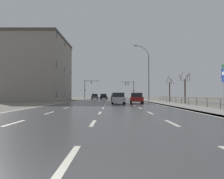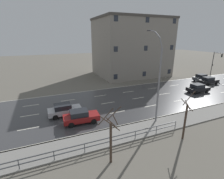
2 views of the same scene
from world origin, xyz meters
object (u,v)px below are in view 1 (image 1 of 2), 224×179
(car_near_right, at_px, (95,96))
(car_near_left, at_px, (104,97))
(street_lamp_midground, at_px, (148,74))
(highway_sign, at_px, (224,82))
(traffic_signal_right, at_px, (131,87))
(brick_building, at_px, (36,70))
(car_distant, at_px, (118,98))
(car_mid_centre, at_px, (136,98))
(car_far_left, at_px, (115,97))
(traffic_signal_left, at_px, (87,87))

(car_near_right, distance_m, car_near_left, 2.77)
(street_lamp_midground, distance_m, car_near_right, 24.68)
(highway_sign, xyz_separation_m, car_near_left, (-9.84, 45.61, -1.36))
(traffic_signal_right, distance_m, brick_building, 31.45)
(car_distant, xyz_separation_m, brick_building, (-18.44, 19.72, 6.28))
(car_mid_centre, xyz_separation_m, car_far_left, (-2.80, 22.03, 0.00))
(highway_sign, relative_size, traffic_signal_left, 0.56)
(car_near_left, bearing_deg, street_lamp_midground, -64.16)
(car_far_left, bearing_deg, street_lamp_midground, -64.35)
(highway_sign, bearing_deg, car_far_left, 99.90)
(traffic_signal_left, height_order, brick_building, brick_building)
(street_lamp_midground, relative_size, car_mid_centre, 2.49)
(street_lamp_midground, relative_size, highway_sign, 3.09)
(car_mid_centre, distance_m, brick_building, 28.60)
(highway_sign, relative_size, brick_building, 0.19)
(traffic_signal_left, xyz_separation_m, car_far_left, (8.64, -15.73, -3.12))
(car_mid_centre, relative_size, car_near_right, 1.01)
(traffic_signal_right, xyz_separation_m, car_distant, (-5.19, -40.23, -3.09))
(car_mid_centre, height_order, car_distant, same)
(traffic_signal_left, xyz_separation_m, car_near_right, (3.04, -8.06, -3.12))
(car_mid_centre, height_order, brick_building, brick_building)
(car_near_left, bearing_deg, car_far_left, -62.98)
(car_distant, distance_m, car_near_right, 31.73)
(traffic_signal_right, bearing_deg, car_near_right, -140.41)
(car_mid_centre, xyz_separation_m, car_near_right, (-8.41, 29.71, 0.00))
(street_lamp_midground, height_order, highway_sign, street_lamp_midground)
(traffic_signal_right, distance_m, car_near_right, 14.49)
(car_mid_centre, distance_m, car_far_left, 22.21)
(car_far_left, bearing_deg, brick_building, -165.45)
(traffic_signal_left, relative_size, car_distant, 1.46)
(traffic_signal_right, height_order, car_mid_centre, traffic_signal_right)
(street_lamp_midground, distance_m, car_far_left, 15.56)
(traffic_signal_left, bearing_deg, highway_sign, -74.24)
(car_mid_centre, relative_size, brick_building, 0.24)
(car_mid_centre, distance_m, car_distant, 3.08)
(traffic_signal_left, bearing_deg, car_far_left, -61.22)
(car_far_left, distance_m, car_near_left, 7.29)
(car_far_left, distance_m, car_distant, 23.54)
(car_distant, relative_size, brick_building, 0.24)
(car_far_left, relative_size, car_distant, 1.02)
(traffic_signal_right, bearing_deg, highway_sign, -88.46)
(traffic_signal_right, distance_m, car_mid_centre, 38.93)
(traffic_signal_right, relative_size, car_far_left, 1.37)
(traffic_signal_right, bearing_deg, car_distant, -97.36)
(traffic_signal_right, distance_m, car_far_left, 17.78)
(street_lamp_midground, relative_size, car_near_right, 2.51)
(street_lamp_midground, xyz_separation_m, car_far_left, (-5.81, 13.79, -4.27))
(street_lamp_midground, height_order, car_distant, street_lamp_midground)
(street_lamp_midground, xyz_separation_m, car_near_left, (-8.85, 20.42, -4.27))
(car_mid_centre, relative_size, car_near_left, 1.01)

